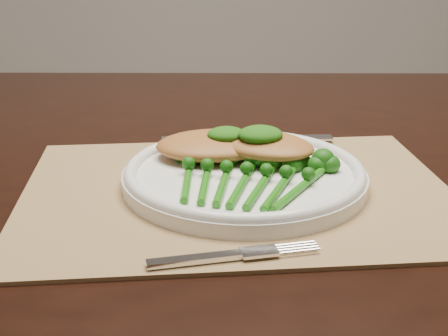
{
  "coord_description": "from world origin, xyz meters",
  "views": [
    {
      "loc": [
        -0.13,
        -0.88,
        1.03
      ],
      "look_at": [
        -0.1,
        -0.23,
        0.78
      ],
      "focal_mm": 50.0,
      "sensor_mm": 36.0,
      "label": 1
    }
  ],
  "objects": [
    {
      "name": "placemat",
      "position": [
        -0.08,
        -0.23,
        0.75
      ],
      "size": [
        0.5,
        0.37,
        0.0
      ],
      "primitive_type": "cube",
      "rotation": [
        0.0,
        0.0,
        0.04
      ],
      "color": "#9B7A4E",
      "rests_on": "dining_table"
    },
    {
      "name": "dinner_plate",
      "position": [
        -0.07,
        -0.22,
        0.77
      ],
      "size": [
        0.28,
        0.28,
        0.03
      ],
      "color": "white",
      "rests_on": "placemat"
    },
    {
      "name": "knife",
      "position": [
        -0.08,
        -0.06,
        0.76
      ],
      "size": [
        0.24,
        0.02,
        0.01
      ],
      "rotation": [
        0.0,
        0.0,
        -0.01
      ],
      "color": "silver",
      "rests_on": "placemat"
    },
    {
      "name": "fork",
      "position": [
        -0.09,
        -0.39,
        0.76
      ],
      "size": [
        0.16,
        0.04,
        0.0
      ],
      "rotation": [
        0.0,
        0.0,
        0.17
      ],
      "color": "silver",
      "rests_on": "placemat"
    },
    {
      "name": "chicken_fillet_left",
      "position": [
        -0.11,
        -0.16,
        0.79
      ],
      "size": [
        0.15,
        0.11,
        0.03
      ],
      "primitive_type": "ellipsoid",
      "rotation": [
        0.0,
        0.0,
        0.05
      ],
      "color": "#AF6F32",
      "rests_on": "dinner_plate"
    },
    {
      "name": "chicken_fillet_right",
      "position": [
        -0.05,
        -0.18,
        0.79
      ],
      "size": [
        0.15,
        0.14,
        0.03
      ],
      "primitive_type": "ellipsoid",
      "rotation": [
        0.0,
        0.0,
        -0.57
      ],
      "color": "#AF6F32",
      "rests_on": "dinner_plate"
    },
    {
      "name": "pesto_dollop_left",
      "position": [
        -0.09,
        -0.17,
        0.8
      ],
      "size": [
        0.05,
        0.04,
        0.02
      ],
      "primitive_type": "ellipsoid",
      "color": "#14470A",
      "rests_on": "chicken_fillet_left"
    },
    {
      "name": "pesto_dollop_right",
      "position": [
        -0.05,
        -0.18,
        0.8
      ],
      "size": [
        0.05,
        0.04,
        0.02
      ],
      "primitive_type": "ellipsoid",
      "color": "#14470A",
      "rests_on": "chicken_fillet_right"
    },
    {
      "name": "broccolini_bundle",
      "position": [
        -0.08,
        -0.26,
        0.78
      ],
      "size": [
        0.19,
        0.2,
        0.04
      ],
      "rotation": [
        0.0,
        0.0,
        -0.3
      ],
      "color": "#1A660D",
      "rests_on": "dinner_plate"
    }
  ]
}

